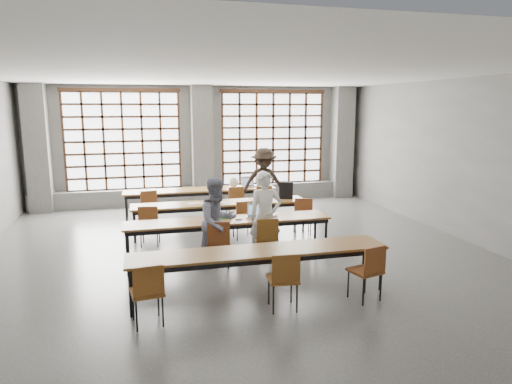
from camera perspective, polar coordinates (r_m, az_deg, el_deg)
floor at (r=8.97m, az=-1.95°, el=-8.15°), size 11.00×11.00×0.00m
ceiling at (r=8.51m, az=-2.10°, el=14.76°), size 11.00×11.00×0.00m
wall_back at (r=13.96m, az=-6.91°, el=5.89°), size 10.00×0.00×10.00m
wall_front at (r=3.52m, az=17.84°, el=-8.76°), size 10.00×0.00×10.00m
wall_right at (r=10.80m, az=24.93°, el=3.60°), size 0.00×11.00×11.00m
column_left at (r=13.82m, az=-25.64°, el=4.88°), size 0.60×0.55×3.50m
column_mid at (r=13.68m, az=-6.75°, el=5.80°), size 0.60×0.55×3.50m
column_right at (r=14.96m, az=10.69°, el=6.10°), size 0.60×0.55×3.50m
window_left at (r=13.76m, az=-16.26°, el=6.10°), size 3.32×0.12×3.00m
window_right at (r=14.34m, az=2.13°, el=6.69°), size 3.32×0.12×3.00m
sill_ledge at (r=13.96m, az=-6.66°, el=-0.32°), size 9.80×0.35×0.50m
desk_row_a at (r=12.20m, az=-6.92°, el=0.06°), size 4.00×0.70×0.73m
desk_row_b at (r=10.48m, az=-4.49°, el=-1.64°), size 4.00×0.70×0.73m
desk_row_c at (r=8.91m, az=-3.42°, el=-3.83°), size 4.00×0.70×0.73m
desk_row_d at (r=7.05m, az=0.45°, el=-7.76°), size 4.00×0.70×0.73m
chair_back_left at (r=11.51m, az=-13.34°, el=-1.44°), size 0.49×0.49×0.88m
chair_back_mid at (r=11.75m, az=-2.61°, el=-0.92°), size 0.43×0.44×0.88m
chair_back_right at (r=11.93m, az=1.04°, el=-0.73°), size 0.52×0.52×0.88m
chair_mid_left at (r=9.75m, az=-13.22°, el=-3.60°), size 0.48×0.48×0.88m
chair_mid_centre at (r=9.99m, az=-1.56°, el=-2.98°), size 0.44×0.44×0.88m
chair_mid_right at (r=10.37m, az=5.88°, el=-2.52°), size 0.51×0.51×0.88m
chair_front_left at (r=8.29m, az=-4.70°, el=-5.87°), size 0.48×0.48×0.88m
chair_front_right at (r=8.48m, az=1.34°, el=-5.46°), size 0.47×0.47×0.88m
chair_near_left at (r=6.29m, az=-13.39°, el=-11.62°), size 0.47×0.47×0.88m
chair_near_mid at (r=6.57m, az=3.53°, el=-10.35°), size 0.46×0.46×0.88m
chair_near_right at (r=7.07m, az=13.93°, el=-9.11°), size 0.51×0.51×0.88m
student_male at (r=8.52m, az=1.18°, el=-3.13°), size 0.64×0.43×1.72m
student_female at (r=8.34m, az=-4.80°, el=-3.74°), size 0.99×0.91×1.64m
student_back at (r=11.98m, az=0.98°, el=1.16°), size 1.23×0.77×1.83m
laptop_front at (r=9.10m, az=-0.03°, el=-2.68°), size 0.44×0.41×0.26m
laptop_back at (r=12.52m, az=-0.91°, el=1.00°), size 0.41×0.36×0.26m
mouse at (r=9.09m, az=2.49°, el=-2.98°), size 0.10×0.07×0.04m
green_box at (r=8.95m, az=-3.84°, el=-3.04°), size 0.26×0.14×0.09m
phone at (r=8.83m, az=-2.16°, el=-3.46°), size 0.14×0.10×0.01m
paper_sheet_a at (r=10.43m, az=-7.79°, el=-1.39°), size 0.35×0.29×0.00m
paper_sheet_b at (r=10.37m, az=-6.08°, el=-1.42°), size 0.36×0.33×0.00m
paper_sheet_c at (r=10.48m, az=-3.95°, el=-1.25°), size 0.34×0.27×0.00m
backpack at (r=10.86m, az=3.79°, el=0.23°), size 0.37×0.31×0.40m
plastic_bag at (r=12.36m, az=-2.83°, el=1.25°), size 0.27×0.21×0.29m
red_pouch at (r=6.38m, az=-13.48°, el=-11.67°), size 0.22×0.15×0.06m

